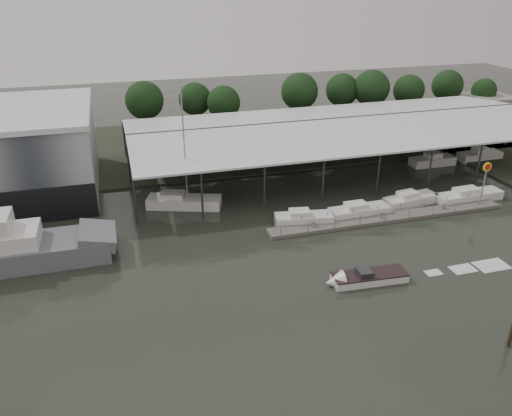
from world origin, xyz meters
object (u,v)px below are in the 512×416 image
object	(u,v)px
white_sailboat	(183,202)
speedboat_underway	(363,278)
grey_trawler	(6,250)
shell_fuel_sign	(486,176)

from	to	relation	value
white_sailboat	speedboat_underway	bearing A→B (deg)	-38.49
white_sailboat	speedboat_underway	xyz separation A→B (m)	(12.89, -20.33, -0.27)
grey_trawler	white_sailboat	distance (m)	19.67
shell_fuel_sign	speedboat_underway	distance (m)	23.42
white_sailboat	speedboat_underway	size ratio (longest dim) A/B	0.75
shell_fuel_sign	grey_trawler	xyz separation A→B (m)	(-51.25, 1.38, -2.35)
grey_trawler	speedboat_underway	xyz separation A→B (m)	(30.65, -11.94, -1.19)
grey_trawler	white_sailboat	size ratio (longest dim) A/B	1.42
shell_fuel_sign	speedboat_underway	xyz separation A→B (m)	(-20.60, -10.56, -3.53)
shell_fuel_sign	white_sailboat	world-z (taller)	white_sailboat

